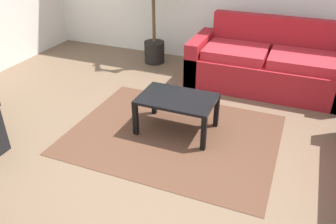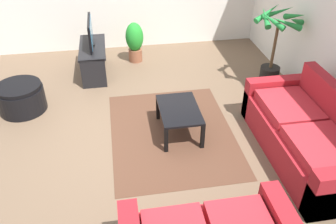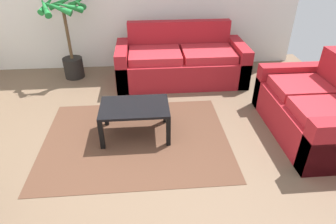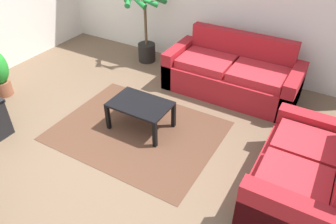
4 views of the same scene
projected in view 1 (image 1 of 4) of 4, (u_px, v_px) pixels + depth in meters
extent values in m
plane|color=brown|center=(136.00, 168.00, 3.21)|extent=(6.60, 6.60, 0.00)
cube|color=maroon|center=(266.00, 73.00, 4.63)|extent=(2.07, 0.90, 0.42)
cube|color=maroon|center=(274.00, 34.00, 4.70)|extent=(1.71, 0.16, 0.48)
cube|color=maroon|center=(200.00, 57.00, 4.89)|extent=(0.18, 0.90, 0.62)
cube|color=#B8272F|center=(236.00, 52.00, 4.60)|extent=(0.81, 0.66, 0.12)
cube|color=#B8272F|center=(302.00, 60.00, 4.32)|extent=(0.81, 0.66, 0.12)
cube|color=black|center=(177.00, 99.00, 3.60)|extent=(0.81, 0.54, 0.03)
cube|color=black|center=(136.00, 119.00, 3.62)|extent=(0.05, 0.05, 0.37)
cube|color=black|center=(204.00, 134.00, 3.38)|extent=(0.05, 0.05, 0.37)
cube|color=black|center=(154.00, 100.00, 4.02)|extent=(0.05, 0.05, 0.37)
cube|color=black|center=(216.00, 112.00, 3.77)|extent=(0.05, 0.05, 0.37)
cube|color=#513323|center=(173.00, 134.00, 3.71)|extent=(2.20, 1.70, 0.01)
cylinder|color=black|center=(154.00, 52.00, 5.48)|extent=(0.32, 0.32, 0.34)
cylinder|color=brown|center=(154.00, 16.00, 5.19)|extent=(0.05, 0.05, 0.81)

